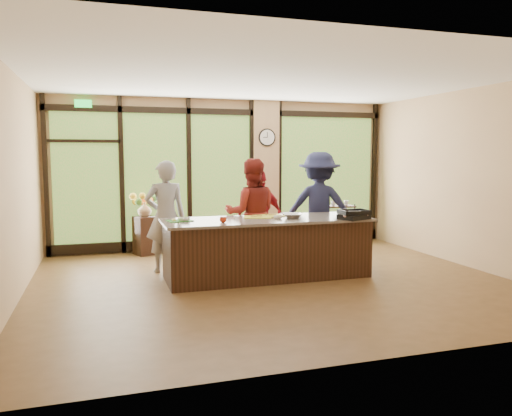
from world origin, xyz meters
TOP-DOWN VIEW (x-y plane):
  - floor at (0.00, 0.00)m, footprint 7.00×7.00m
  - ceiling at (0.00, 0.00)m, footprint 7.00×7.00m
  - back_wall at (0.00, 3.00)m, footprint 7.00×0.00m
  - left_wall at (-3.50, 0.00)m, footprint 0.00×6.00m
  - right_wall at (3.50, 0.00)m, footprint 0.00×6.00m
  - window_wall at (0.16, 2.95)m, footprint 6.90×0.12m
  - island_base at (0.00, 0.30)m, footprint 3.10×1.00m
  - countertop at (0.00, 0.30)m, footprint 3.20×1.10m
  - wall_clock at (0.85, 2.87)m, footprint 0.36×0.04m
  - cook_left at (-1.45, 1.14)m, footprint 0.68×0.47m
  - cook_midleft at (-0.04, 1.01)m, footprint 1.01×0.86m
  - cook_midright at (0.13, 1.11)m, footprint 1.06×0.72m
  - cook_right at (1.24, 1.12)m, footprint 1.44×1.17m
  - roasting_pan at (1.24, -0.16)m, footprint 0.51×0.46m
  - mixing_bowl at (0.39, 0.23)m, footprint 0.37×0.37m
  - cutting_board_left at (-1.33, 0.41)m, footprint 0.40×0.32m
  - cutting_board_center at (0.13, 0.58)m, footprint 0.47×0.38m
  - cutting_board_right at (-0.10, 0.49)m, footprint 0.50×0.42m
  - prep_bowl_near at (-1.27, 0.37)m, footprint 0.18×0.18m
  - prep_bowl_mid at (0.15, 0.23)m, footprint 0.15×0.15m
  - prep_bowl_far at (0.45, 0.70)m, footprint 0.17×0.17m
  - red_ramekin at (-0.76, 0.06)m, footprint 0.11×0.11m
  - flower_stand at (-1.66, 2.66)m, footprint 0.47×0.47m
  - flower_vase at (-1.66, 2.66)m, footprint 0.34×0.34m
  - bar_cart at (2.13, 2.23)m, footprint 0.73×0.45m

SIDE VIEW (x-z plane):
  - floor at x=0.00m, z-range 0.00..0.00m
  - flower_stand at x=-1.66m, z-range 0.00..0.73m
  - island_base at x=0.00m, z-range 0.00..0.88m
  - bar_cart at x=2.13m, z-range 0.10..1.06m
  - cook_midright at x=0.13m, z-range 0.00..1.67m
  - flower_vase at x=-1.66m, z-range 0.73..1.00m
  - countertop at x=0.00m, z-range 0.88..0.92m
  - cook_left at x=-1.45m, z-range 0.00..1.81m
  - cook_midleft at x=-0.04m, z-range 0.00..1.83m
  - cutting_board_left at x=-1.33m, z-range 0.92..0.93m
  - cutting_board_right at x=-0.10m, z-range 0.92..0.93m
  - cutting_board_center at x=0.13m, z-range 0.92..0.93m
  - prep_bowl_far at x=0.45m, z-range 0.92..0.95m
  - prep_bowl_mid at x=0.15m, z-range 0.92..0.96m
  - prep_bowl_near at x=-1.27m, z-range 0.92..0.97m
  - mixing_bowl at x=0.39m, z-range 0.92..0.99m
  - roasting_pan at x=1.24m, z-range 0.92..1.00m
  - red_ramekin at x=-0.76m, z-range 0.92..1.00m
  - cook_right at x=1.24m, z-range 0.00..1.95m
  - window_wall at x=0.16m, z-range -0.11..2.89m
  - back_wall at x=0.00m, z-range -2.00..5.00m
  - left_wall at x=-3.50m, z-range -1.50..4.50m
  - right_wall at x=3.50m, z-range -1.50..4.50m
  - wall_clock at x=0.85m, z-range 2.07..2.43m
  - ceiling at x=0.00m, z-range 3.00..3.00m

